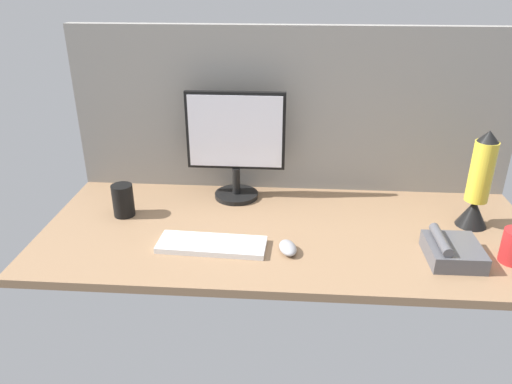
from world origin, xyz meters
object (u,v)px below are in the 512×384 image
object	(u,v)px
keyboard	(212,245)
desk_phone	(452,251)
mouse	(287,248)
lava_lamp	(478,187)
mug_black_travel	(123,200)
monitor	(236,141)

from	to	relation	value
keyboard	desk_phone	bearing A→B (deg)	1.54
mouse	lava_lamp	xyz separation A→B (cm)	(68.08, 24.04, 13.73)
keyboard	mug_black_travel	world-z (taller)	mug_black_travel
keyboard	mouse	world-z (taller)	mouse
keyboard	mouse	bearing A→B (deg)	-0.10
keyboard	mug_black_travel	xyz separation A→B (cm)	(-37.42, 21.31, 5.30)
mug_black_travel	desk_phone	size ratio (longest dim) A/B	0.66
lava_lamp	desk_phone	distance (cm)	30.78
mouse	mug_black_travel	distance (cm)	67.26
mug_black_travel	desk_phone	bearing A→B (deg)	-11.11
mouse	keyboard	bearing A→B (deg)	162.27
lava_lamp	desk_phone	xyz separation A→B (cm)	(-14.14, -24.44, -12.24)
keyboard	lava_lamp	distance (cm)	97.64
lava_lamp	monitor	bearing A→B (deg)	168.31
mouse	lava_lamp	distance (cm)	73.49
keyboard	desk_phone	distance (cm)	79.76
monitor	desk_phone	bearing A→B (deg)	-29.63
keyboard	mug_black_travel	size ratio (longest dim) A/B	2.94
monitor	mug_black_travel	distance (cm)	49.42
mouse	monitor	bearing A→B (deg)	102.11
desk_phone	monitor	bearing A→B (deg)	150.37
mouse	lava_lamp	bearing A→B (deg)	4.57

